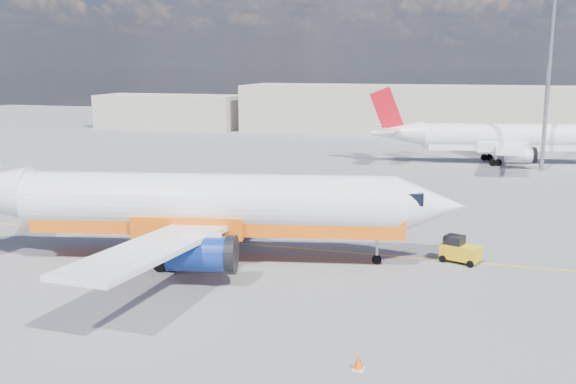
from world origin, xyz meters
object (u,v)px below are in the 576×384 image
(second_jet, at_px, (500,138))
(traffic_cone, at_px, (358,362))
(gse_tug, at_px, (460,250))
(main_jet, at_px, (191,205))

(second_jet, relative_size, traffic_cone, 46.72)
(gse_tug, xyz_separation_m, traffic_cone, (-3.32, -15.22, -0.44))
(main_jet, relative_size, traffic_cone, 52.42)
(traffic_cone, bearing_deg, second_jet, 83.35)
(main_jet, height_order, second_jet, main_jet)
(second_jet, distance_m, traffic_cone, 56.90)
(main_jet, height_order, gse_tug, main_jet)
(gse_tug, bearing_deg, traffic_cone, -81.12)
(main_jet, bearing_deg, traffic_cone, -54.45)
(second_jet, relative_size, gse_tug, 11.92)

